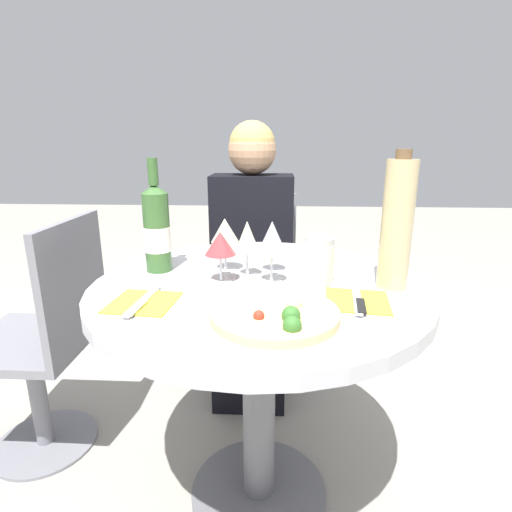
% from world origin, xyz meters
% --- Properties ---
extents(ground_plane, '(12.00, 12.00, 0.00)m').
position_xyz_m(ground_plane, '(0.00, 0.00, 0.00)').
color(ground_plane, gray).
rests_on(ground_plane, ground).
extents(dining_table, '(0.91, 0.91, 0.73)m').
position_xyz_m(dining_table, '(0.00, 0.00, 0.58)').
color(dining_table, slate).
rests_on(dining_table, ground_plane).
extents(chair_behind_diner, '(0.41, 0.41, 0.86)m').
position_xyz_m(chair_behind_diner, '(-0.06, 0.77, 0.42)').
color(chair_behind_diner, slate).
rests_on(chair_behind_diner, ground_plane).
extents(seated_diner, '(0.35, 0.43, 1.19)m').
position_xyz_m(seated_diner, '(-0.06, 0.64, 0.55)').
color(seated_diner, black).
rests_on(seated_diner, ground_plane).
extents(chair_empty_side, '(0.41, 0.41, 0.86)m').
position_xyz_m(chair_empty_side, '(-0.75, 0.18, 0.42)').
color(chair_empty_side, slate).
rests_on(chair_empty_side, ground_plane).
extents(pizza_large, '(0.28, 0.28, 0.05)m').
position_xyz_m(pizza_large, '(0.05, -0.23, 0.74)').
color(pizza_large, '#E5C17F').
rests_on(pizza_large, dining_table).
extents(wine_bottle, '(0.08, 0.08, 0.33)m').
position_xyz_m(wine_bottle, '(-0.30, 0.09, 0.86)').
color(wine_bottle, '#38602D').
rests_on(wine_bottle, dining_table).
extents(tall_carafe, '(0.08, 0.08, 0.35)m').
position_xyz_m(tall_carafe, '(0.35, -0.02, 0.90)').
color(tall_carafe, tan).
rests_on(tall_carafe, dining_table).
extents(sugar_shaker, '(0.08, 0.08, 0.13)m').
position_xyz_m(sugar_shaker, '(0.16, -0.01, 0.79)').
color(sugar_shaker, silver).
rests_on(sugar_shaker, dining_table).
extents(wine_glass_center, '(0.06, 0.06, 0.16)m').
position_xyz_m(wine_glass_center, '(-0.04, 0.05, 0.84)').
color(wine_glass_center, silver).
rests_on(wine_glass_center, dining_table).
extents(wine_glass_back_right, '(0.07, 0.07, 0.15)m').
position_xyz_m(wine_glass_back_right, '(0.03, 0.10, 0.84)').
color(wine_glass_back_right, silver).
rests_on(wine_glass_back_right, dining_table).
extents(wine_glass_front_right, '(0.07, 0.07, 0.16)m').
position_xyz_m(wine_glass_front_right, '(0.03, 0.00, 0.85)').
color(wine_glass_front_right, silver).
rests_on(wine_glass_front_right, dining_table).
extents(wine_glass_back_left, '(0.08, 0.08, 0.16)m').
position_xyz_m(wine_glass_back_left, '(-0.11, 0.10, 0.85)').
color(wine_glass_back_left, silver).
rests_on(wine_glass_back_left, dining_table).
extents(wine_glass_front_left, '(0.08, 0.08, 0.14)m').
position_xyz_m(wine_glass_front_left, '(-0.11, 0.00, 0.83)').
color(wine_glass_front_left, silver).
rests_on(wine_glass_front_left, dining_table).
extents(place_setting_left, '(0.16, 0.19, 0.01)m').
position_xyz_m(place_setting_left, '(-0.27, -0.17, 0.73)').
color(place_setting_left, yellow).
rests_on(place_setting_left, dining_table).
extents(place_setting_right, '(0.17, 0.19, 0.01)m').
position_xyz_m(place_setting_right, '(0.24, -0.13, 0.73)').
color(place_setting_right, yellow).
rests_on(place_setting_right, dining_table).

